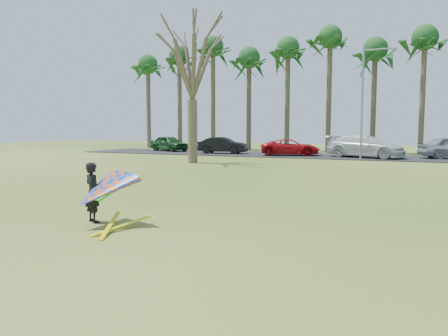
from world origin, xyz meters
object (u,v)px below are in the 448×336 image
at_px(car_2, 290,147).
at_px(kite_flyer, 100,192).
at_px(car_3, 365,146).
at_px(car_1, 223,145).
at_px(bare_tree_left, 192,58).
at_px(car_0, 169,143).
at_px(streetlight, 365,98).

height_order(car_2, kite_flyer, kite_flyer).
bearing_deg(car_3, car_1, 105.44).
relative_size(bare_tree_left, car_3, 1.65).
distance_m(car_0, kite_flyer, 31.73).
xyz_separation_m(car_0, car_2, (12.44, -1.59, -0.08)).
distance_m(car_3, kite_flyer, 26.62).
relative_size(streetlight, car_1, 1.85).
bearing_deg(car_3, kite_flyer, -171.05).
height_order(bare_tree_left, kite_flyer, bare_tree_left).
distance_m(streetlight, car_0, 19.12).
bearing_deg(bare_tree_left, kite_flyer, -69.21).
bearing_deg(car_2, car_1, 74.24).
height_order(car_2, car_3, car_3).
bearing_deg(car_3, car_0, 101.34).
xyz_separation_m(car_3, kite_flyer, (-3.53, -26.38, -0.07)).
bearing_deg(kite_flyer, car_1, 107.70).
height_order(bare_tree_left, car_0, bare_tree_left).
bearing_deg(car_3, streetlight, -162.06).
bearing_deg(streetlight, car_2, 160.11).
height_order(car_1, kite_flyer, kite_flyer).
relative_size(car_0, car_2, 0.91).
relative_size(bare_tree_left, car_2, 2.03).
height_order(bare_tree_left, streetlight, bare_tree_left).
xyz_separation_m(bare_tree_left, kite_flyer, (6.58, -17.32, -6.07)).
height_order(car_0, car_1, car_0).
height_order(car_0, car_3, car_3).
bearing_deg(streetlight, car_3, 91.36).
bearing_deg(car_0, car_2, -75.50).
relative_size(bare_tree_left, streetlight, 1.21).
distance_m(streetlight, kite_flyer, 24.85).
bearing_deg(car_2, car_3, -105.29).
bearing_deg(streetlight, car_1, 169.23).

